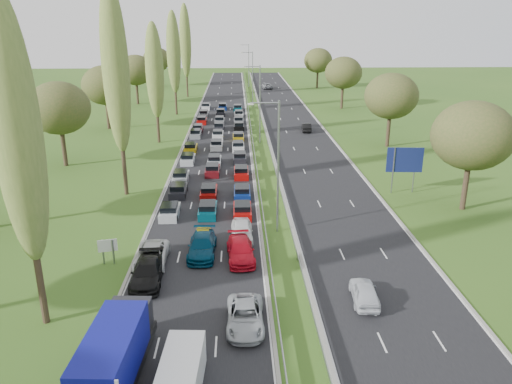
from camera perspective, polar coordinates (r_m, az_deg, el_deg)
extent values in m
plane|color=#32581B|center=(81.29, 0.38, 5.96)|extent=(260.00, 260.00, 0.00)
cube|color=black|center=(83.71, -4.35, 6.29)|extent=(10.50, 215.00, 0.04)
cube|color=black|center=(84.29, 4.92, 6.36)|extent=(10.50, 215.00, 0.04)
cube|color=gray|center=(83.57, -0.49, 6.71)|extent=(0.06, 215.00, 0.32)
cube|color=gray|center=(83.67, 1.09, 6.72)|extent=(0.06, 215.00, 0.32)
cylinder|color=gray|center=(44.04, 2.55, 2.68)|extent=(0.18, 0.18, 12.00)
cylinder|color=gray|center=(78.18, 0.45, 9.91)|extent=(0.18, 0.18, 12.00)
cylinder|color=gray|center=(112.85, -0.38, 12.73)|extent=(0.18, 0.18, 12.00)
cylinder|color=gray|center=(147.67, -0.83, 14.22)|extent=(0.18, 0.18, 12.00)
cylinder|color=#2D2116|center=(34.10, -23.58, -8.39)|extent=(0.44, 0.44, 7.20)
ellipsoid|color=#5D7231|center=(31.31, -25.69, 6.14)|extent=(2.80, 2.80, 16.00)
cylinder|color=#2D2116|center=(56.42, -14.88, 3.57)|extent=(0.44, 0.44, 7.92)
ellipsoid|color=#5D7231|center=(54.75, -15.75, 13.37)|extent=(2.80, 2.80, 17.60)
cylinder|color=#2D2116|center=(80.53, -11.14, 7.83)|extent=(0.44, 0.44, 6.48)
ellipsoid|color=#5D7231|center=(79.42, -11.51, 13.44)|extent=(2.80, 2.80, 14.40)
cylinder|color=#2D2116|center=(104.90, -9.14, 10.69)|extent=(0.44, 0.44, 7.20)
ellipsoid|color=#5D7231|center=(104.03, -9.40, 15.49)|extent=(2.80, 2.80, 16.00)
cylinder|color=#2D2116|center=(129.51, -7.88, 12.46)|extent=(0.44, 0.44, 7.92)
ellipsoid|color=#5D7231|center=(128.80, -8.08, 16.74)|extent=(2.80, 2.80, 17.60)
cylinder|color=#2D2116|center=(70.85, -21.09, 4.72)|extent=(0.56, 0.56, 4.84)
ellipsoid|color=#38471E|center=(69.85, -21.61, 8.92)|extent=(8.00, 8.00, 6.80)
cylinder|color=#2D2116|center=(93.38, -16.56, 8.41)|extent=(0.56, 0.56, 4.84)
ellipsoid|color=#38471E|center=(92.63, -16.87, 11.61)|extent=(8.00, 8.00, 6.80)
cylinder|color=#2D2116|center=(120.39, -13.41, 10.90)|extent=(0.56, 0.56, 4.84)
ellipsoid|color=#38471E|center=(119.81, -13.60, 13.40)|extent=(8.00, 8.00, 6.80)
cylinder|color=#2D2116|center=(151.70, -11.16, 12.64)|extent=(0.56, 0.56, 4.84)
ellipsoid|color=#38471E|center=(151.24, -11.29, 14.63)|extent=(8.00, 8.00, 6.80)
cylinder|color=#2D2116|center=(54.83, 22.80, 0.57)|extent=(0.56, 0.56, 4.84)
ellipsoid|color=#38471E|center=(53.53, 23.52, 5.94)|extent=(8.00, 8.00, 6.80)
cylinder|color=#2D2116|center=(79.24, 14.88, 6.77)|extent=(0.56, 0.56, 4.84)
ellipsoid|color=#38471E|center=(78.35, 15.21, 10.54)|extent=(8.00, 8.00, 6.80)
cylinder|color=#2D2116|center=(112.66, 9.81, 10.61)|extent=(0.56, 0.56, 4.84)
ellipsoid|color=#38471E|center=(112.03, 9.96, 13.28)|extent=(8.00, 8.00, 6.80)
cylinder|color=#2D2116|center=(146.81, 7.02, 12.65)|extent=(0.56, 0.56, 4.84)
ellipsoid|color=#38471E|center=(146.33, 7.11, 14.70)|extent=(8.00, 8.00, 6.80)
cube|color=#B2B7BC|center=(49.91, -9.81, -2.33)|extent=(1.75, 4.00, 0.80)
cube|color=black|center=(55.88, -8.85, 0.06)|extent=(1.75, 4.00, 0.80)
cube|color=#B2B7BC|center=(60.73, -8.59, 1.63)|extent=(1.75, 4.00, 0.80)
cube|color=#B2B7BC|center=(68.47, -7.78, 3.66)|extent=(1.75, 4.00, 0.80)
cube|color=#BF990C|center=(74.33, -7.47, 4.90)|extent=(1.75, 4.00, 0.80)
cube|color=slate|center=(83.82, -6.90, 6.53)|extent=(1.75, 4.00, 0.80)
cube|color=#590F14|center=(87.87, -6.68, 7.12)|extent=(1.75, 4.00, 0.80)
cube|color=#A50C0A|center=(95.16, -6.20, 8.05)|extent=(1.75, 4.00, 0.80)
cube|color=slate|center=(102.01, -5.97, 8.80)|extent=(1.75, 4.00, 0.80)
cube|color=silver|center=(110.93, -5.73, 9.63)|extent=(1.75, 4.00, 0.80)
cube|color=#053F4C|center=(49.83, -5.54, -2.17)|extent=(1.75, 4.00, 0.80)
cube|color=#A50C0A|center=(54.94, -5.41, -0.12)|extent=(1.75, 4.00, 0.80)
cube|color=#590F14|center=(63.01, -5.00, 2.41)|extent=(1.75, 4.00, 0.80)
cube|color=#B2B7BC|center=(67.25, -4.76, 3.49)|extent=(1.75, 4.00, 0.80)
cube|color=silver|center=(75.89, -4.51, 5.29)|extent=(1.75, 4.00, 0.80)
cube|color=silver|center=(82.90, -4.37, 6.47)|extent=(1.75, 4.00, 0.80)
cube|color=black|center=(89.21, -4.25, 7.37)|extent=(1.75, 4.00, 0.80)
cube|color=slate|center=(94.92, -4.18, 8.08)|extent=(1.75, 4.00, 0.80)
cube|color=black|center=(103.33, -4.07, 8.98)|extent=(1.75, 4.00, 0.80)
cube|color=navy|center=(110.43, -3.83, 9.63)|extent=(1.75, 4.00, 0.80)
cube|color=#A50C0A|center=(49.47, -1.57, -2.25)|extent=(1.75, 4.00, 0.80)
cube|color=navy|center=(54.53, -1.60, -0.19)|extent=(1.75, 4.00, 0.80)
cube|color=#A50C0A|center=(61.83, -1.70, 2.15)|extent=(1.75, 4.00, 0.80)
cube|color=black|center=(68.63, -1.88, 3.86)|extent=(1.75, 4.00, 0.80)
cube|color=silver|center=(74.79, -2.05, 5.13)|extent=(1.75, 4.00, 0.80)
cube|color=#BF990C|center=(80.87, -2.03, 6.20)|extent=(1.75, 4.00, 0.80)
cube|color=black|center=(89.47, -1.96, 7.45)|extent=(1.75, 4.00, 0.80)
cube|color=slate|center=(94.48, -2.00, 8.07)|extent=(1.75, 4.00, 0.80)
cube|color=silver|center=(101.34, -1.97, 8.82)|extent=(1.75, 4.00, 0.80)
cube|color=#053F4C|center=(108.53, -2.10, 9.50)|extent=(1.75, 4.00, 0.80)
imported|color=silver|center=(40.63, -11.88, -7.13)|extent=(2.48, 5.31, 1.47)
imported|color=black|center=(38.05, -12.32, -8.95)|extent=(2.40, 5.52, 1.58)
imported|color=#05324C|center=(41.52, -6.17, -6.13)|extent=(2.34, 5.50, 1.58)
imported|color=#D4C30E|center=(43.07, -6.08, -5.33)|extent=(1.69, 4.00, 1.35)
imported|color=#A0A5A9|center=(32.39, -1.24, -14.02)|extent=(2.37, 5.06, 1.40)
imported|color=#B70B1B|center=(40.60, -1.77, -6.68)|extent=(2.48, 5.35, 1.51)
imported|color=silver|center=(44.10, -1.64, -4.44)|extent=(1.98, 4.75, 1.61)
imported|color=silver|center=(35.64, 12.31, -11.12)|extent=(2.03, 4.35, 1.44)
imported|color=black|center=(88.06, 5.79, 7.37)|extent=(1.79, 4.42, 1.43)
imported|color=gray|center=(144.49, 1.27, 12.04)|extent=(2.99, 5.91, 1.60)
cube|color=black|center=(29.22, -15.39, -18.96)|extent=(2.28, 8.55, 0.50)
cube|color=navy|center=(27.40, -16.21, -17.47)|extent=(2.37, 6.46, 2.41)
cube|color=black|center=(31.29, -14.23, -14.13)|extent=(2.32, 2.09, 2.20)
cylinder|color=black|center=(31.74, -14.13, -15.88)|extent=(1.99, 1.00, 1.00)
cube|color=white|center=(27.62, -8.56, -20.02)|extent=(2.01, 5.02, 2.01)
cube|color=black|center=(29.42, -8.08, -17.47)|extent=(1.96, 0.80, 1.61)
cylinder|color=black|center=(29.41, -9.89, -19.08)|extent=(0.25, 0.68, 0.68)
cylinder|color=gray|center=(41.49, -17.08, -6.57)|extent=(0.16, 0.16, 2.10)
cylinder|color=gray|center=(41.29, -16.00, -6.59)|extent=(0.16, 0.16, 2.10)
cube|color=silver|center=(41.16, -16.61, -5.89)|extent=(1.48, 0.44, 1.00)
cylinder|color=gray|center=(57.46, 15.40, 2.39)|extent=(0.16, 0.16, 5.20)
cylinder|color=gray|center=(58.23, 17.65, 2.39)|extent=(0.16, 0.16, 5.20)
cube|color=navy|center=(57.52, 16.65, 3.53)|extent=(4.00, 0.36, 2.80)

